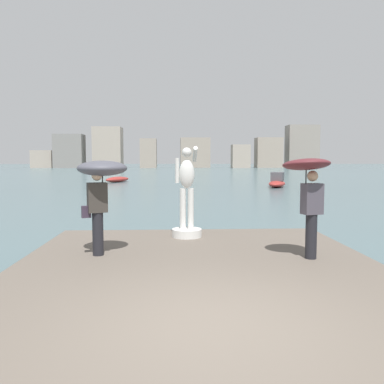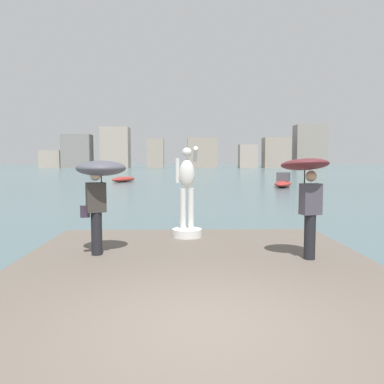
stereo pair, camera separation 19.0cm
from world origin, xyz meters
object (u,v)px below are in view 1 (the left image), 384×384
object	(u,v)px
onlooker_left	(101,179)
onlooker_right	(308,182)
statue_white_figure	(187,204)
boat_mid	(277,182)
boat_near	(117,179)

from	to	relation	value
onlooker_left	onlooker_right	world-z (taller)	onlooker_right
statue_white_figure	boat_mid	bearing A→B (deg)	70.07
boat_mid	boat_near	bearing A→B (deg)	150.16
onlooker_right	boat_near	xyz separation A→B (m)	(-8.56, 34.75, -1.62)
onlooker_right	boat_near	world-z (taller)	onlooker_right
onlooker_right	boat_near	distance (m)	35.83
boat_mid	onlooker_right	bearing A→B (deg)	-103.67
boat_near	boat_mid	size ratio (longest dim) A/B	1.05
onlooker_left	onlooker_right	xyz separation A→B (m)	(4.08, -0.52, -0.05)
statue_white_figure	onlooker_left	bearing A→B (deg)	-134.99
boat_near	onlooker_right	bearing A→B (deg)	-76.17
statue_white_figure	onlooker_right	distance (m)	3.33
onlooker_left	boat_mid	world-z (taller)	onlooker_left
onlooker_right	statue_white_figure	bearing A→B (deg)	134.47
boat_mid	statue_white_figure	bearing A→B (deg)	-109.93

